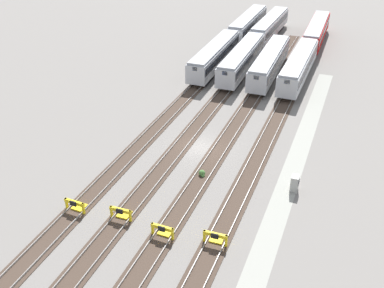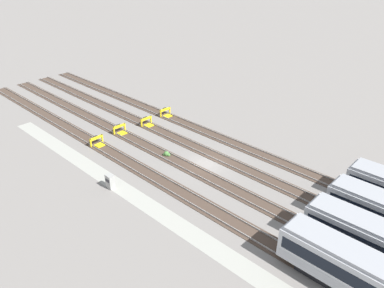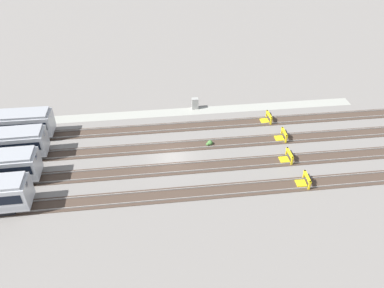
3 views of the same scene
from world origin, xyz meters
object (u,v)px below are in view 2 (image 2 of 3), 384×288
object	(u,v)px
electrical_cabinet	(110,181)
weed_clump	(167,154)
bumper_stop_near_inner_track	(120,130)
bumper_stop_far_inner_track	(166,113)
bumper_stop_nearest_track	(98,142)
bumper_stop_middle_track	(147,122)

from	to	relation	value
electrical_cabinet	weed_clump	distance (m)	8.96
bumper_stop_near_inner_track	bumper_stop_far_inner_track	world-z (taller)	same
bumper_stop_nearest_track	bumper_stop_near_inner_track	world-z (taller)	same
bumper_stop_middle_track	bumper_stop_far_inner_track	distance (m)	4.26
bumper_stop_middle_track	bumper_stop_far_inner_track	xyz separation A→B (m)	(-0.52, 4.23, 0.00)
bumper_stop_nearest_track	bumper_stop_far_inner_track	bearing A→B (deg)	92.37
bumper_stop_far_inner_track	bumper_stop_middle_track	bearing A→B (deg)	-82.96
bumper_stop_near_inner_track	bumper_stop_far_inner_track	size ratio (longest dim) A/B	1.00
bumper_stop_near_inner_track	bumper_stop_far_inner_track	bearing A→B (deg)	88.53
bumper_stop_near_inner_track	bumper_stop_middle_track	xyz separation A→B (m)	(0.74, 4.26, 0.00)
bumper_stop_middle_track	bumper_stop_far_inner_track	world-z (taller)	same
bumper_stop_nearest_track	electrical_cabinet	world-z (taller)	electrical_cabinet
electrical_cabinet	bumper_stop_middle_track	bearing A→B (deg)	125.48
bumper_stop_far_inner_track	electrical_cabinet	world-z (taller)	electrical_cabinet
bumper_stop_middle_track	electrical_cabinet	distance (m)	16.04
weed_clump	bumper_stop_middle_track	bearing A→B (deg)	154.19
bumper_stop_far_inner_track	bumper_stop_near_inner_track	bearing A→B (deg)	-91.47
bumper_stop_near_inner_track	electrical_cabinet	distance (m)	13.36
bumper_stop_far_inner_track	weed_clump	distance (m)	12.37
bumper_stop_near_inner_track	bumper_stop_far_inner_track	xyz separation A→B (m)	(0.22, 8.48, 0.00)
electrical_cabinet	bumper_stop_far_inner_track	bearing A→B (deg)	119.62
weed_clump	bumper_stop_nearest_track	bearing A→B (deg)	-153.17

